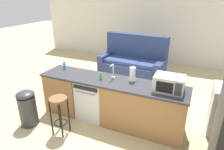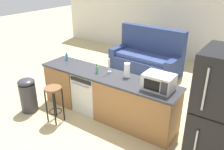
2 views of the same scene
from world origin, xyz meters
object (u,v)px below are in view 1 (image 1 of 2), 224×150
Objects in this scene: dishwasher at (93,98)px; paper_towel_roll at (132,75)px; bar_stool at (59,108)px; couch at (133,63)px; trash_bin at (28,108)px; dish_soap_bottle at (64,66)px; microwave at (169,84)px; soap_bottle at (101,76)px.

paper_towel_roll is at bearing 9.11° from dishwasher.
bar_stool is 0.36× the size of couch.
trash_bin is at bearing -107.27° from couch.
paper_towel_roll is (0.79, 0.13, 0.62)m from dishwasher.
paper_towel_roll is 2.63m from couch.
bar_stool is (-0.28, -0.75, 0.11)m from dishwasher.
microwave is at bearing -3.99° from dish_soap_bottle.
soap_bottle is 0.98m from bar_stool.
bar_stool is at bearing -95.18° from couch.
soap_bottle is at bearing -85.97° from couch.
couch is at bearing 107.63° from paper_towel_roll.
couch is (0.02, 2.56, -0.03)m from dishwasher.
trash_bin is at bearing -176.47° from bar_stool.
couch is at bearing 89.59° from dishwasher.
dish_soap_bottle is at bearing 176.01° from microwave.
dishwasher is 1.14× the size of trash_bin.
microwave reaches higher than bar_stool.
microwave is at bearing 23.05° from bar_stool.
paper_towel_roll is 0.61m from soap_bottle.
microwave reaches higher than dishwasher.
dishwasher is 4.77× the size of soap_bottle.
couch is (1.05, 3.36, 0.02)m from trash_bin.
dishwasher is 1.14× the size of bar_stool.
bar_stool is 0.76m from trash_bin.
bar_stool is at bearing -110.49° from dishwasher.
dishwasher is at bearing -11.25° from dish_soap_bottle.
dish_soap_bottle is 0.09× the size of couch.
soap_bottle reaches higher than bar_stool.
paper_towel_roll is at bearing -1.12° from dish_soap_bottle.
dishwasher is at bearing 173.04° from soap_bottle.
microwave is 2.29m from dish_soap_bottle.
dishwasher is at bearing 69.51° from bar_stool.
couch is at bearing 84.82° from bar_stool.
microwave reaches higher than trash_bin.
trash_bin is at bearing -147.70° from soap_bottle.
paper_towel_roll is 1.60× the size of dish_soap_bottle.
bar_stool is (-1.77, -0.75, -0.50)m from microwave.
microwave is 0.68× the size of trash_bin.
dish_soap_bottle reaches higher than trash_bin.
couch reaches higher than bar_stool.
dishwasher is 1.30m from trash_bin.
dish_soap_bottle reaches higher than bar_stool.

